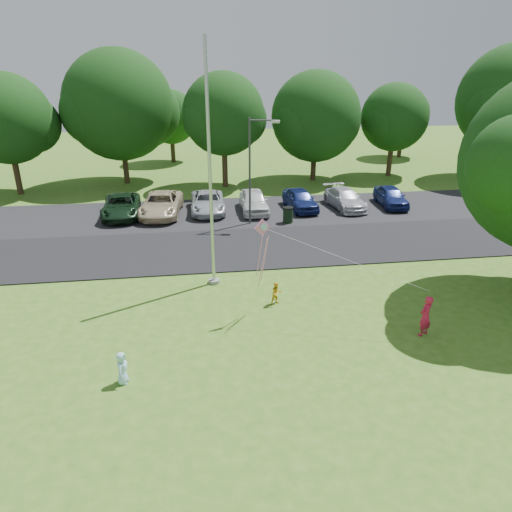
{
  "coord_description": "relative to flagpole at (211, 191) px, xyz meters",
  "views": [
    {
      "loc": [
        -4.23,
        -13.4,
        8.84
      ],
      "look_at": [
        -1.76,
        4.0,
        1.6
      ],
      "focal_mm": 32.0,
      "sensor_mm": 36.0,
      "label": 1
    }
  ],
  "objects": [
    {
      "name": "horizon_trees",
      "position": [
        7.56,
        28.88,
        0.14
      ],
      "size": [
        77.46,
        7.2,
        7.02
      ],
      "color": "#332316",
      "rests_on": "ground"
    },
    {
      "name": "trash_can",
      "position": [
        4.97,
        7.81,
        -3.65
      ],
      "size": [
        0.65,
        0.65,
        1.03
      ],
      "rotation": [
        0.0,
        0.0,
        -0.38
      ],
      "color": "black",
      "rests_on": "ground"
    },
    {
      "name": "kite",
      "position": [
        1.8,
        -3.06,
        -1.07
      ],
      "size": [
        5.79,
        2.61,
        2.81
      ],
      "rotation": [
        0.0,
        0.0,
        0.35
      ],
      "color": "pink",
      "rests_on": "ground"
    },
    {
      "name": "child_blue",
      "position": [
        -3.11,
        -6.6,
        -3.64
      ],
      "size": [
        0.42,
        0.57,
        1.05
      ],
      "primitive_type": "imported",
      "rotation": [
        0.0,
        0.0,
        1.39
      ],
      "color": "#A6E3FF",
      "rests_on": "ground"
    },
    {
      "name": "tree_row",
      "position": [
        5.09,
        19.23,
        1.55
      ],
      "size": [
        64.35,
        11.94,
        10.88
      ],
      "color": "#332316",
      "rests_on": "ground"
    },
    {
      "name": "parking_strip",
      "position": [
        3.5,
        10.5,
        -4.14
      ],
      "size": [
        42.0,
        7.0,
        0.06
      ],
      "primitive_type": "cube",
      "color": "black",
      "rests_on": "ground"
    },
    {
      "name": "woman",
      "position": [
        7.17,
        -5.33,
        -3.4
      ],
      "size": [
        0.67,
        0.6,
        1.54
      ],
      "primitive_type": "imported",
      "rotation": [
        0.0,
        0.0,
        3.67
      ],
      "color": "#C41A40",
      "rests_on": "ground"
    },
    {
      "name": "child_yellow",
      "position": [
        2.39,
        -2.32,
        -3.69
      ],
      "size": [
        0.56,
        0.5,
        0.96
      ],
      "primitive_type": "imported",
      "rotation": [
        0.0,
        0.0,
        0.34
      ],
      "color": "yellow",
      "rests_on": "ground"
    },
    {
      "name": "ground",
      "position": [
        3.5,
        -5.0,
        -4.17
      ],
      "size": [
        120.0,
        120.0,
        0.0
      ],
      "primitive_type": "plane",
      "color": "#3D6C1C",
      "rests_on": "ground"
    },
    {
      "name": "street_lamp",
      "position": [
        2.89,
        7.95,
        -0.37
      ],
      "size": [
        1.76,
        0.53,
        6.31
      ],
      "rotation": [
        0.0,
        0.0,
        -0.21
      ],
      "color": "#3F3F44",
      "rests_on": "ground"
    },
    {
      "name": "parked_cars",
      "position": [
        2.0,
        10.52,
        -3.42
      ],
      "size": [
        20.22,
        5.35,
        1.45
      ],
      "color": "black",
      "rests_on": "ground"
    },
    {
      "name": "park_road",
      "position": [
        3.5,
        4.0,
        -4.14
      ],
      "size": [
        60.0,
        6.0,
        0.06
      ],
      "primitive_type": "cube",
      "color": "black",
      "rests_on": "ground"
    },
    {
      "name": "flagpole",
      "position": [
        0.0,
        0.0,
        0.0
      ],
      "size": [
        0.5,
        0.5,
        10.0
      ],
      "color": "#B7BABF",
      "rests_on": "ground"
    }
  ]
}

